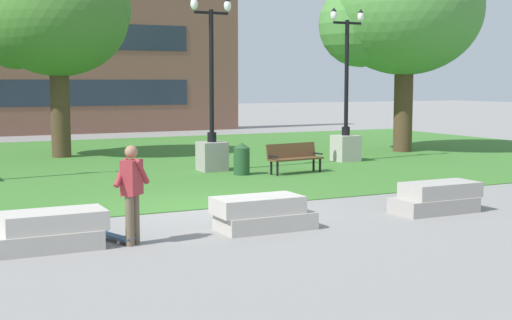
# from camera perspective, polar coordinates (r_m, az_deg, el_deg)

# --- Properties ---
(ground_plane) EXTENTS (140.00, 140.00, 0.00)m
(ground_plane) POSITION_cam_1_polar(r_m,az_deg,el_deg) (15.63, -4.06, -3.97)
(ground_plane) COLOR gray
(grass_lawn) EXTENTS (40.00, 20.00, 0.02)m
(grass_lawn) POSITION_cam_1_polar(r_m,az_deg,el_deg) (25.08, -12.75, -0.22)
(grass_lawn) COLOR #3D752D
(grass_lawn) RESTS_ON ground
(concrete_block_center) EXTENTS (1.89, 0.90, 0.64)m
(concrete_block_center) POSITION_cam_1_polar(r_m,az_deg,el_deg) (12.37, -16.19, -5.48)
(concrete_block_center) COLOR #B2ADA3
(concrete_block_center) RESTS_ON ground
(concrete_block_left) EXTENTS (1.89, 0.90, 0.64)m
(concrete_block_left) POSITION_cam_1_polar(r_m,az_deg,el_deg) (13.43, 0.48, -4.32)
(concrete_block_left) COLOR #B2ADA3
(concrete_block_left) RESTS_ON ground
(concrete_block_right) EXTENTS (1.89, 0.90, 0.64)m
(concrete_block_right) POSITION_cam_1_polar(r_m,az_deg,el_deg) (15.71, 14.26, -2.96)
(concrete_block_right) COLOR #9E9991
(concrete_block_right) RESTS_ON ground
(person_skateboarder) EXTENTS (0.74, 0.45, 1.71)m
(person_skateboarder) POSITION_cam_1_polar(r_m,az_deg,el_deg) (12.28, -9.90, -2.27)
(person_skateboarder) COLOR brown
(person_skateboarder) RESTS_ON ground
(skateboard) EXTENTS (0.50, 1.03, 0.14)m
(skateboard) POSITION_cam_1_polar(r_m,az_deg,el_deg) (12.73, -11.10, -6.04)
(skateboard) COLOR #2D4C75
(skateboard) RESTS_ON ground
(park_bench_near_left) EXTENTS (1.85, 0.75, 0.90)m
(park_bench_near_left) POSITION_cam_1_polar(r_m,az_deg,el_deg) (21.60, 3.06, 0.31)
(park_bench_near_left) COLOR brown
(park_bench_near_left) RESTS_ON grass_lawn
(lamp_post_right) EXTENTS (1.32, 0.80, 5.35)m
(lamp_post_right) POSITION_cam_1_polar(r_m,az_deg,el_deg) (22.14, -3.55, 1.90)
(lamp_post_right) COLOR gray
(lamp_post_right) RESTS_ON grass_lawn
(lamp_post_center) EXTENTS (1.32, 0.80, 5.27)m
(lamp_post_center) POSITION_cam_1_polar(r_m,az_deg,el_deg) (25.06, 7.20, 2.34)
(lamp_post_center) COLOR #ADA89E
(lamp_post_center) RESTS_ON grass_lawn
(tree_far_left) EXTENTS (6.32, 6.02, 8.14)m
(tree_far_left) POSITION_cam_1_polar(r_m,az_deg,el_deg) (28.98, 11.71, 11.57)
(tree_far_left) COLOR #4C3823
(tree_far_left) RESTS_ON grass_lawn
(tree_near_right) EXTENTS (5.37, 5.11, 7.30)m
(tree_near_right) POSITION_cam_1_polar(r_m,az_deg,el_deg) (27.22, -15.73, 10.85)
(tree_near_right) COLOR #4C3823
(tree_near_right) RESTS_ON grass_lawn
(trash_bin) EXTENTS (0.49, 0.49, 0.96)m
(trash_bin) POSITION_cam_1_polar(r_m,az_deg,el_deg) (21.20, -1.16, 0.11)
(trash_bin) COLOR #234C28
(trash_bin) RESTS_ON grass_lawn
(building_facade_distant) EXTENTS (25.84, 1.03, 10.61)m
(building_facade_distant) POSITION_cam_1_polar(r_m,az_deg,el_deg) (39.12, -19.46, 9.60)
(building_facade_distant) COLOR brown
(building_facade_distant) RESTS_ON ground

